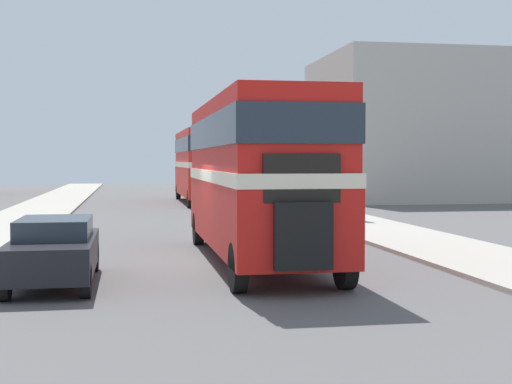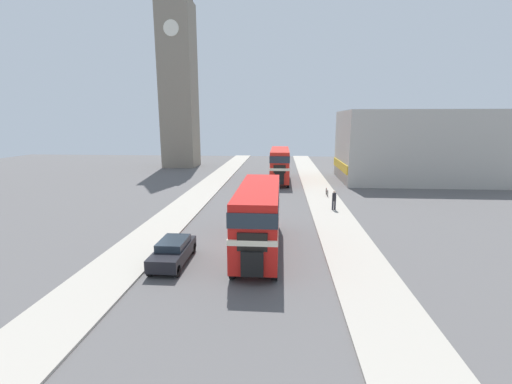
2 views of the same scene
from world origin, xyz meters
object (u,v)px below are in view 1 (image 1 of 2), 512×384
bus_distant (201,161)px  bicycle_on_pavement (324,203)px  double_decker_bus (256,167)px  car_parked_near (54,250)px  pedestrian_walking (360,196)px

bus_distant → bicycle_on_pavement: bus_distant is taller
double_decker_bus → car_parked_near: 5.63m
bus_distant → double_decker_bus: bearing=-92.6°
bus_distant → pedestrian_walking: size_ratio=6.25×
double_decker_bus → car_parked_near: bearing=-152.6°
double_decker_bus → pedestrian_walking: 11.92m
pedestrian_walking → bicycle_on_pavement: (0.16, 6.16, -0.65)m
bus_distant → pedestrian_walking: 16.39m
double_decker_bus → car_parked_near: double_decker_bus is taller
double_decker_bus → bus_distant: bearing=87.4°
bus_distant → car_parked_near: bearing=-101.9°
pedestrian_walking → bicycle_on_pavement: pedestrian_walking is taller
double_decker_bus → bus_distant: size_ratio=0.90×
bus_distant → bicycle_on_pavement: (5.19, -9.36, -2.11)m
car_parked_near → bicycle_on_pavement: 21.79m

